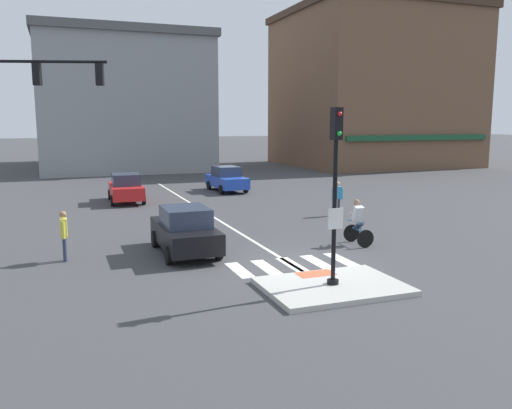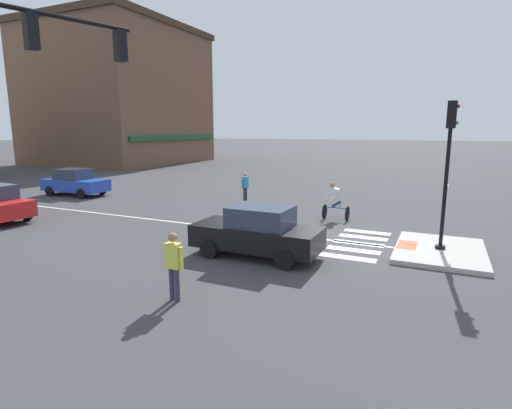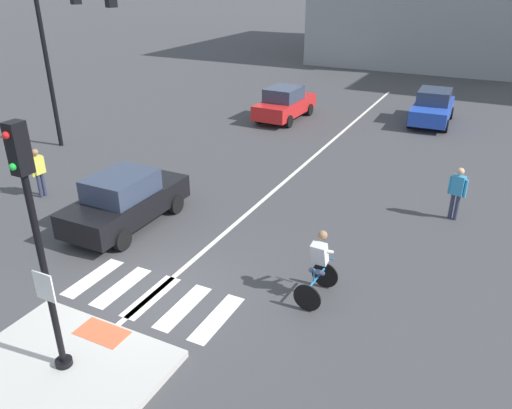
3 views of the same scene
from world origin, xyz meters
name	(u,v)px [view 1 (image 1 of 3)]	position (x,y,z in m)	size (l,w,h in m)	color
ground_plane	(291,264)	(0.00, 0.00, 0.00)	(300.00, 300.00, 0.00)	#3D3D3F
traffic_island	(333,286)	(0.00, -2.74, 0.07)	(3.78, 2.74, 0.15)	#B2AFA8
tactile_pad_front	(316,274)	(0.00, -1.71, 0.15)	(1.10, 0.60, 0.01)	#DB5B38
signal_pole	(335,180)	(0.00, -2.74, 3.00)	(0.44, 0.38, 4.74)	black
crosswalk_stripe_a	(239,270)	(-1.79, -0.08, 0.00)	(0.44, 1.80, 0.01)	silver
crosswalk_stripe_b	(266,267)	(-0.89, -0.08, 0.00)	(0.44, 1.80, 0.01)	silver
crosswalk_stripe_c	(292,265)	(0.00, -0.08, 0.00)	(0.44, 1.80, 0.01)	silver
crosswalk_stripe_d	(317,262)	(0.89, -0.08, 0.00)	(0.44, 1.80, 0.01)	silver
crosswalk_stripe_e	(341,259)	(1.79, -0.08, 0.00)	(0.44, 1.80, 0.01)	silver
lane_centre_line	(208,214)	(-0.01, 10.00, 0.00)	(0.14, 28.00, 0.01)	silver
traffic_light_mast	(2,113)	(-8.70, 6.66, 4.84)	(5.49, 1.84, 6.94)	black
building_corner_left	(372,89)	(24.60, 33.86, 8.02)	(17.74, 16.75, 16.00)	brown
building_corner_right	(119,104)	(-0.84, 41.16, 6.34)	(15.59, 21.57, 12.63)	gray
car_black_westbound_near	(185,230)	(-2.87, 2.58, 0.81)	(1.85, 4.10, 1.64)	black
car_blue_eastbound_distant	(227,179)	(3.44, 17.94, 0.81)	(1.97, 4.16, 1.64)	#2347B7
car_red_westbound_distant	(126,188)	(-3.36, 15.35, 0.81)	(1.95, 4.15, 1.64)	red
cyclist	(358,221)	(3.46, 1.68, 0.87)	(0.71, 1.12, 1.68)	black
pedestrian_at_curb_left	(64,232)	(-6.80, 2.94, 0.98)	(0.23, 0.55, 1.67)	#2D334C
pedestrian_waiting_far_side	(337,196)	(5.78, 7.34, 0.98)	(0.54, 0.30, 1.67)	#2D334C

